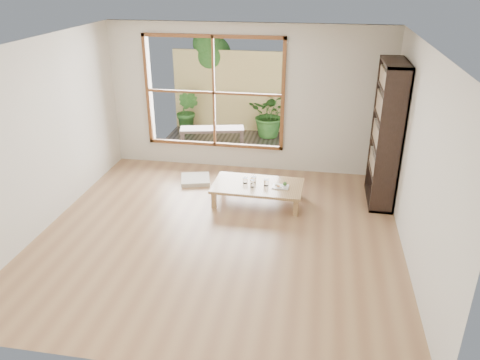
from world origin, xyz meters
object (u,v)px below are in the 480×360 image
(bookshelf, at_px, (386,134))
(food_tray, at_px, (281,186))
(low_table, at_px, (258,187))
(garden_bench, at_px, (212,131))

(bookshelf, height_order, food_tray, bookshelf)
(food_tray, bearing_deg, low_table, 176.77)
(bookshelf, relative_size, food_tray, 8.58)
(low_table, bearing_deg, food_tray, -2.70)
(food_tray, height_order, garden_bench, garden_bench)
(low_table, distance_m, garden_bench, 2.61)
(low_table, height_order, food_tray, food_tray)
(bookshelf, distance_m, food_tray, 1.78)
(food_tray, relative_size, garden_bench, 0.19)
(low_table, bearing_deg, bookshelf, 14.16)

